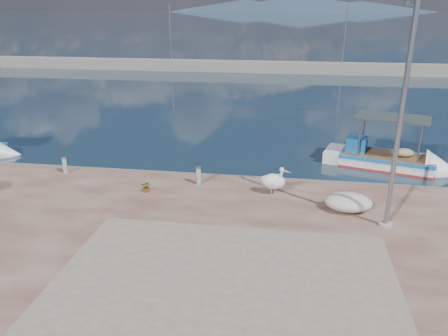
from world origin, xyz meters
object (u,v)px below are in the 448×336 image
pelican (274,181)px  lamp_post (399,128)px  bollard_near (199,174)px  boat_right (385,162)px

pelican → lamp_post: (3.76, -2.00, 2.76)m
pelican → bollard_near: 3.09m
lamp_post → boat_right: bearing=79.3°
lamp_post → bollard_near: (-6.79, 2.53, -2.87)m
pelican → lamp_post: bearing=-7.8°
boat_right → bollard_near: bearing=-133.6°
boat_right → lamp_post: 8.28m
boat_right → bollard_near: 9.52m
boat_right → lamp_post: (-1.39, -7.34, 3.58)m
boat_right → pelican: size_ratio=5.22×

